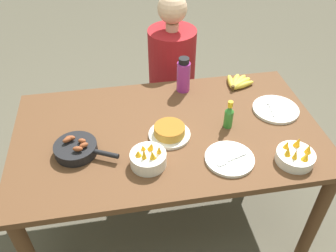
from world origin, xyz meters
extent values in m
plane|color=#565142|center=(0.00, 0.00, 0.00)|extent=(14.00, 14.00, 0.00)
cube|color=brown|center=(0.00, 0.00, 0.73)|extent=(1.59, 0.91, 0.03)
cylinder|color=brown|center=(0.74, -0.40, 0.36)|extent=(0.07, 0.07, 0.71)
cylinder|color=brown|center=(-0.74, 0.40, 0.36)|extent=(0.07, 0.07, 0.71)
cylinder|color=brown|center=(0.74, 0.40, 0.36)|extent=(0.07, 0.07, 0.71)
ellipsoid|color=gold|center=(0.51, 0.31, 0.76)|extent=(0.17, 0.08, 0.03)
ellipsoid|color=gold|center=(0.51, 0.33, 0.77)|extent=(0.16, 0.12, 0.04)
ellipsoid|color=gold|center=(0.50, 0.35, 0.77)|extent=(0.15, 0.15, 0.04)
ellipsoid|color=gold|center=(0.48, 0.36, 0.77)|extent=(0.12, 0.17, 0.04)
ellipsoid|color=gold|center=(0.45, 0.36, 0.76)|extent=(0.06, 0.16, 0.04)
cylinder|color=#4C3819|center=(0.44, 0.29, 0.76)|extent=(0.02, 0.02, 0.04)
cylinder|color=black|center=(-0.46, -0.09, 0.75)|extent=(0.20, 0.20, 0.01)
cylinder|color=black|center=(-0.46, -0.09, 0.78)|extent=(0.21, 0.21, 0.04)
cylinder|color=black|center=(-0.32, -0.16, 0.78)|extent=(0.12, 0.08, 0.02)
ellipsoid|color=brown|center=(-0.43, -0.08, 0.81)|extent=(0.05, 0.04, 0.03)
ellipsoid|color=brown|center=(-0.42, -0.11, 0.81)|extent=(0.05, 0.04, 0.03)
ellipsoid|color=brown|center=(-0.48, -0.05, 0.81)|extent=(0.05, 0.03, 0.03)
ellipsoid|color=brown|center=(-0.50, -0.06, 0.81)|extent=(0.06, 0.05, 0.03)
ellipsoid|color=brown|center=(-0.45, -0.13, 0.81)|extent=(0.05, 0.03, 0.03)
cylinder|color=silver|center=(0.00, -0.04, 0.75)|extent=(0.21, 0.21, 0.02)
cylinder|color=gold|center=(0.00, -0.04, 0.78)|extent=(0.16, 0.16, 0.04)
cylinder|color=#9B601E|center=(0.00, -0.04, 0.81)|extent=(0.16, 0.16, 0.00)
cylinder|color=silver|center=(0.25, -0.26, 0.75)|extent=(0.23, 0.23, 0.02)
cylinder|color=silver|center=(0.28, -0.27, 0.77)|extent=(0.11, 0.04, 0.01)
cube|color=silver|center=(0.20, -0.30, 0.77)|extent=(0.05, 0.03, 0.00)
cylinder|color=silver|center=(0.62, 0.06, 0.75)|extent=(0.25, 0.25, 0.02)
cylinder|color=silver|center=(0.58, 0.05, 0.77)|extent=(0.02, 0.11, 0.01)
cube|color=silver|center=(0.59, 0.13, 0.77)|extent=(0.03, 0.05, 0.00)
cylinder|color=silver|center=(0.55, -0.32, 0.77)|extent=(0.18, 0.18, 0.05)
cone|color=#F4A819|center=(0.60, -0.32, 0.82)|extent=(0.04, 0.04, 0.05)
cone|color=#F4A819|center=(0.57, -0.27, 0.82)|extent=(0.06, 0.05, 0.06)
cone|color=#F4A819|center=(0.52, -0.27, 0.81)|extent=(0.05, 0.05, 0.05)
cone|color=#F4A819|center=(0.50, -0.32, 0.82)|extent=(0.03, 0.04, 0.06)
cone|color=#F4A819|center=(0.53, -0.35, 0.82)|extent=(0.04, 0.04, 0.06)
cone|color=#F4A819|center=(0.57, -0.36, 0.81)|extent=(0.06, 0.06, 0.05)
cylinder|color=silver|center=(-0.13, -0.22, 0.78)|extent=(0.17, 0.17, 0.07)
cone|color=#F4A819|center=(-0.08, -0.23, 0.84)|extent=(0.03, 0.04, 0.06)
cone|color=#F4A819|center=(-0.11, -0.20, 0.83)|extent=(0.05, 0.05, 0.05)
cone|color=#F4A819|center=(-0.15, -0.19, 0.82)|extent=(0.04, 0.04, 0.04)
cone|color=#F4A819|center=(-0.18, -0.22, 0.82)|extent=(0.04, 0.04, 0.04)
cone|color=#F4A819|center=(-0.15, -0.24, 0.84)|extent=(0.04, 0.04, 0.06)
cone|color=#F4A819|center=(-0.11, -0.25, 0.83)|extent=(0.05, 0.05, 0.06)
cylinder|color=#992D89|center=(0.15, 0.35, 0.84)|extent=(0.08, 0.08, 0.18)
cylinder|color=black|center=(0.15, 0.35, 0.94)|extent=(0.06, 0.06, 0.03)
cylinder|color=#337F2D|center=(0.31, -0.02, 0.80)|extent=(0.05, 0.05, 0.10)
cone|color=#337F2D|center=(0.31, -0.02, 0.86)|extent=(0.05, 0.05, 0.03)
cylinder|color=gold|center=(0.31, -0.02, 0.89)|extent=(0.03, 0.03, 0.03)
cube|color=black|center=(0.15, 0.71, 0.23)|extent=(0.35, 0.35, 0.46)
cylinder|color=maroon|center=(0.15, 0.71, 0.71)|extent=(0.32, 0.32, 0.50)
cylinder|color=#DBB28E|center=(0.15, 0.71, 0.98)|extent=(0.08, 0.08, 0.05)
sphere|color=#DBB28E|center=(0.15, 0.71, 1.10)|extent=(0.19, 0.19, 0.19)
camera|label=1|loc=(-0.24, -1.37, 1.96)|focal=38.00mm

